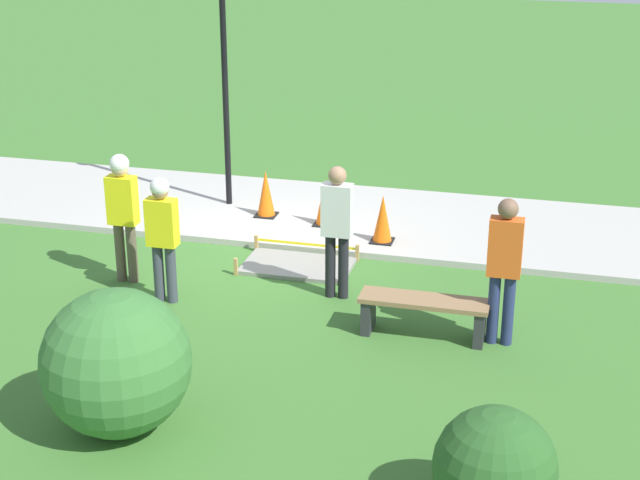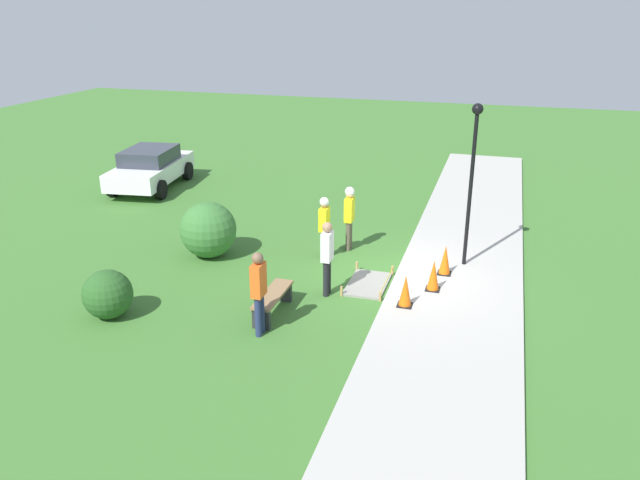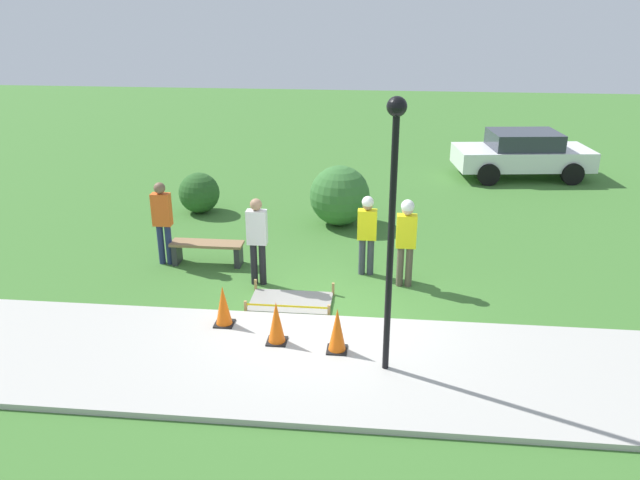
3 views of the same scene
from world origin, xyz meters
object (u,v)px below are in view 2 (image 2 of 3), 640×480
traffic_cone_near_patch (405,291)px  bystander_in_gray_shirt (327,254)px  worker_assistant (324,222)px  parked_car_white (151,167)px  traffic_cone_far_patch (433,275)px  bystander_in_orange_shirt (259,288)px  park_bench (273,300)px  worker_supervisor (349,212)px  traffic_cone_sidewalk_edge (445,260)px  lamppost_near (473,163)px

traffic_cone_near_patch → bystander_in_gray_shirt: (0.25, 1.93, 0.59)m
worker_assistant → parked_car_white: size_ratio=0.39×
worker_assistant → bystander_in_gray_shirt: (-2.19, -0.71, 0.02)m
traffic_cone_far_patch → bystander_in_orange_shirt: (-3.04, 3.26, 0.60)m
park_bench → parked_car_white: parked_car_white is taller
bystander_in_gray_shirt → worker_supervisor: bearing=4.1°
park_bench → bystander_in_orange_shirt: (-0.93, -0.06, 0.72)m
traffic_cone_far_patch → park_bench: (-2.11, 3.32, -0.12)m
traffic_cone_near_patch → parked_car_white: 13.04m
traffic_cone_far_patch → park_bench: size_ratio=0.47×
park_bench → bystander_in_gray_shirt: (1.32, -0.89, 0.70)m
bystander_in_orange_shirt → traffic_cone_near_patch: bearing=-53.9°
traffic_cone_sidewalk_edge → lamppost_near: 2.52m
bystander_in_orange_shirt → bystander_in_gray_shirt: bearing=-20.1°
traffic_cone_near_patch → worker_supervisor: (3.23, 2.14, 0.65)m
traffic_cone_sidewalk_edge → parked_car_white: size_ratio=0.17×
traffic_cone_far_patch → parked_car_white: 12.94m
park_bench → lamppost_near: lamppost_near is taller
traffic_cone_far_patch → bystander_in_orange_shirt: 4.50m
lamppost_near → bystander_in_gray_shirt: bearing=130.8°
park_bench → worker_assistant: size_ratio=0.92×
worker_assistant → traffic_cone_sidewalk_edge: bearing=-96.3°
bystander_in_orange_shirt → traffic_cone_far_patch: bearing=-47.0°
traffic_cone_near_patch → parked_car_white: size_ratio=0.17×
worker_assistant → lamppost_near: (0.43, -3.75, 1.80)m
bystander_in_gray_shirt → traffic_cone_sidewalk_edge: bearing=-55.0°
worker_supervisor → lamppost_near: 3.69m
traffic_cone_far_patch → worker_supervisor: 3.50m
traffic_cone_near_patch → bystander_in_orange_shirt: 3.46m
traffic_cone_sidewalk_edge → worker_supervisor: worker_supervisor is taller
worker_supervisor → parked_car_white: (3.99, 8.71, -0.33)m
worker_assistant → parked_car_white: 9.51m
traffic_cone_sidewalk_edge → worker_supervisor: 3.11m
traffic_cone_sidewalk_edge → worker_supervisor: size_ratio=0.42×
traffic_cone_sidewalk_edge → traffic_cone_far_patch: bearing=170.9°
worker_assistant → parked_car_white: bearing=59.8°
worker_supervisor → parked_car_white: worker_supervisor is taller
worker_supervisor → worker_assistant: (-0.79, 0.50, -0.08)m
worker_supervisor → bystander_in_gray_shirt: 2.99m
worker_supervisor → bystander_in_orange_shirt: 5.27m
traffic_cone_near_patch → worker_supervisor: bearing=33.6°
bystander_in_orange_shirt → lamppost_near: bearing=-38.4°
worker_supervisor → parked_car_white: bearing=65.4°
park_bench → worker_supervisor: bearing=-8.9°
traffic_cone_sidewalk_edge → bystander_in_orange_shirt: size_ratio=0.41×
bystander_in_orange_shirt → lamppost_near: 6.46m
traffic_cone_near_patch → park_bench: traffic_cone_near_patch is taller
traffic_cone_far_patch → traffic_cone_sidewalk_edge: size_ratio=0.98×
bystander_in_gray_shirt → lamppost_near: (2.62, -3.03, 1.78)m
traffic_cone_far_patch → park_bench: bearing=122.4°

